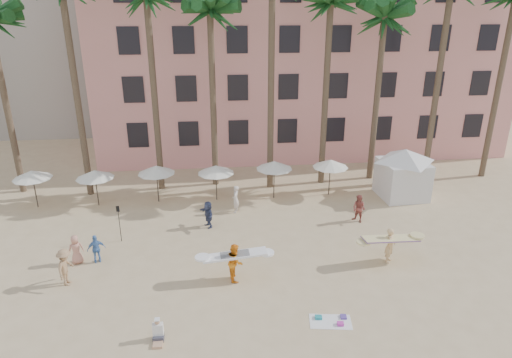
{
  "coord_description": "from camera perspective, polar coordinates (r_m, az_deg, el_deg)",
  "views": [
    {
      "loc": [
        -1.29,
        -16.72,
        12.98
      ],
      "look_at": [
        1.07,
        6.0,
        4.0
      ],
      "focal_mm": 32.0,
      "sensor_mm": 36.0,
      "label": 1
    }
  ],
  "objects": [
    {
      "name": "paddle",
      "position": [
        27.07,
        -16.75,
        -4.83
      ],
      "size": [
        0.18,
        0.04,
        2.23
      ],
      "color": "black",
      "rests_on": "ground"
    },
    {
      "name": "umbrella_row",
      "position": [
        31.14,
        -8.73,
        1.21
      ],
      "size": [
        22.5,
        2.7,
        2.73
      ],
      "color": "#332B23",
      "rests_on": "ground"
    },
    {
      "name": "palm_row",
      "position": [
        31.77,
        -2.9,
        21.42
      ],
      "size": [
        44.4,
        5.4,
        16.3
      ],
      "color": "brown",
      "rests_on": "ground"
    },
    {
      "name": "ground",
      "position": [
        21.2,
        -1.26,
        -16.29
      ],
      "size": [
        120.0,
        120.0,
        0.0
      ],
      "primitive_type": "plane",
      "color": "#D1B789",
      "rests_on": "ground"
    },
    {
      "name": "seated_man",
      "position": [
        19.98,
        -12.14,
        -18.33
      ],
      "size": [
        0.44,
        0.76,
        0.99
      ],
      "color": "#3F3F4C",
      "rests_on": "ground"
    },
    {
      "name": "beach_towel",
      "position": [
        20.93,
        9.42,
        -17.09
      ],
      "size": [
        1.93,
        1.26,
        0.14
      ],
      "color": "white",
      "rests_on": "ground"
    },
    {
      "name": "carrier_yellow",
      "position": [
        25.15,
        16.44,
        -7.75
      ],
      "size": [
        3.15,
        1.12,
        1.95
      ],
      "color": "#E4B980",
      "rests_on": "ground"
    },
    {
      "name": "cabana",
      "position": [
        33.24,
        17.96,
        1.21
      ],
      "size": [
        4.77,
        4.77,
        3.5
      ],
      "color": "silver",
      "rests_on": "ground"
    },
    {
      "name": "pink_hotel",
      "position": [
        43.8,
        5.18,
        14.85
      ],
      "size": [
        35.0,
        14.0,
        16.0
      ],
      "primitive_type": "cube",
      "color": "pink",
      "rests_on": "ground"
    },
    {
      "name": "carrier_white",
      "position": [
        22.79,
        -2.65,
        -10.19
      ],
      "size": [
        3.19,
        1.01,
        1.94
      ],
      "color": "orange",
      "rests_on": "ground"
    },
    {
      "name": "beachgoers",
      "position": [
        26.06,
        -9.36,
        -6.52
      ],
      "size": [
        17.25,
        8.35,
        1.91
      ],
      "color": "#578ACC",
      "rests_on": "ground"
    }
  ]
}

